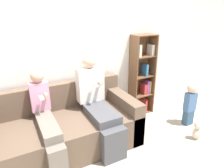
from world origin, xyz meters
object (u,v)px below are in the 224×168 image
at_px(toddler_standing, 190,103).
at_px(teddy_bear, 197,131).
at_px(bookshelf, 142,76).
at_px(child_seated, 47,121).
at_px(couch, 66,129).
at_px(adult_seated, 98,102).

xyz_separation_m(toddler_standing, teddy_bear, (-0.22, -0.37, -0.26)).
bearing_deg(bookshelf, teddy_bear, -78.80).
bearing_deg(child_seated, teddy_bear, -16.94).
relative_size(couch, teddy_bear, 6.74).
bearing_deg(bookshelf, adult_seated, -157.45).
bearing_deg(adult_seated, bookshelf, 22.55).
xyz_separation_m(child_seated, teddy_bear, (2.05, -0.62, -0.43)).
bearing_deg(adult_seated, toddler_standing, -11.32).
distance_m(bookshelf, teddy_bear, 1.30).
xyz_separation_m(bookshelf, teddy_bear, (0.22, -1.13, -0.59)).
bearing_deg(couch, child_seated, -151.57).
height_order(child_seated, teddy_bear, child_seated).
height_order(couch, toddler_standing, couch).
relative_size(couch, child_seated, 1.77).
bearing_deg(couch, adult_seated, -10.47).
distance_m(child_seated, toddler_standing, 2.29).
distance_m(couch, child_seated, 0.40).
relative_size(couch, bookshelf, 1.36).
bearing_deg(toddler_standing, couch, 168.88).
relative_size(child_seated, toddler_standing, 1.53).
xyz_separation_m(toddler_standing, bookshelf, (-0.44, 0.77, 0.32)).
bearing_deg(couch, teddy_bear, -22.96).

